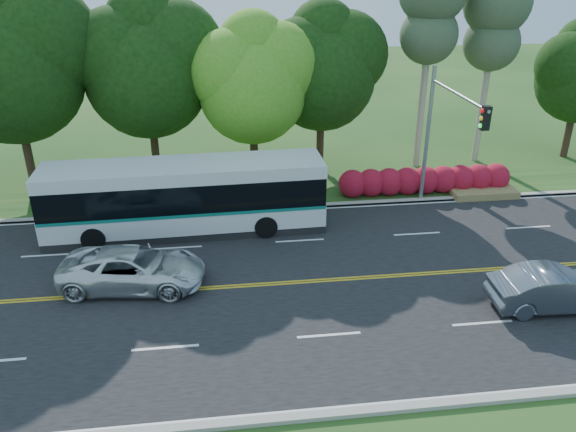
{
  "coord_description": "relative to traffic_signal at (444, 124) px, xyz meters",
  "views": [
    {
      "loc": [
        -3.82,
        -18.81,
        11.83
      ],
      "look_at": [
        -1.22,
        2.0,
        1.99
      ],
      "focal_mm": 35.0,
      "sensor_mm": 36.0,
      "label": 1
    }
  ],
  "objects": [
    {
      "name": "sedan",
      "position": [
        1.45,
        -8.26,
        -3.88
      ],
      "size": [
        4.75,
        1.83,
        1.54
      ],
      "primitive_type": "imported",
      "rotation": [
        0.0,
        0.0,
        1.53
      ],
      "color": "slate",
      "rests_on": "road"
    },
    {
      "name": "grass_verge",
      "position": [
        -6.49,
        3.6,
        -4.62
      ],
      "size": [
        60.0,
        4.0,
        0.1
      ],
      "primitive_type": "cube",
      "color": "#1D4617",
      "rests_on": "ground"
    },
    {
      "name": "transit_bus",
      "position": [
        -12.07,
        -0.21,
        -3.01
      ],
      "size": [
        12.72,
        3.12,
        3.31
      ],
      "rotation": [
        0.0,
        0.0,
        0.03
      ],
      "color": "silver",
      "rests_on": "road"
    },
    {
      "name": "lane_markings",
      "position": [
        -6.59,
        -5.4,
        -4.65
      ],
      "size": [
        57.6,
        13.82,
        0.0
      ],
      "color": "gold",
      "rests_on": "road"
    },
    {
      "name": "tree_row",
      "position": [
        -11.65,
        6.73,
        2.06
      ],
      "size": [
        44.7,
        9.1,
        13.84
      ],
      "color": "#301E15",
      "rests_on": "ground"
    },
    {
      "name": "road",
      "position": [
        -6.49,
        -5.4,
        -4.66
      ],
      "size": [
        60.0,
        14.0,
        0.02
      ],
      "primitive_type": "cube",
      "color": "black",
      "rests_on": "ground"
    },
    {
      "name": "traffic_signal",
      "position": [
        0.0,
        0.0,
        0.0
      ],
      "size": [
        0.42,
        6.1,
        7.0
      ],
      "color": "#919399",
      "rests_on": "ground"
    },
    {
      "name": "curb_south",
      "position": [
        -6.49,
        -12.55,
        -4.6
      ],
      "size": [
        60.0,
        0.3,
        0.15
      ],
      "primitive_type": "cube",
      "color": "#A49F94",
      "rests_on": "ground"
    },
    {
      "name": "curb_north",
      "position": [
        -6.49,
        1.75,
        -4.6
      ],
      "size": [
        60.0,
        0.3,
        0.15
      ],
      "primitive_type": "cube",
      "color": "#A49F94",
      "rests_on": "ground"
    },
    {
      "name": "bougainvillea_hedge",
      "position": [
        0.69,
        2.75,
        -3.95
      ],
      "size": [
        9.5,
        2.25,
        1.5
      ],
      "color": "maroon",
      "rests_on": "ground"
    },
    {
      "name": "suv",
      "position": [
        -13.93,
        -4.86,
        -3.88
      ],
      "size": [
        5.81,
        3.2,
        1.54
      ],
      "primitive_type": "imported",
      "rotation": [
        0.0,
        0.0,
        1.45
      ],
      "color": "white",
      "rests_on": "road"
    },
    {
      "name": "ground",
      "position": [
        -6.49,
        -5.4,
        -4.67
      ],
      "size": [
        120.0,
        120.0,
        0.0
      ],
      "primitive_type": "plane",
      "color": "#1D4617",
      "rests_on": "ground"
    }
  ]
}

